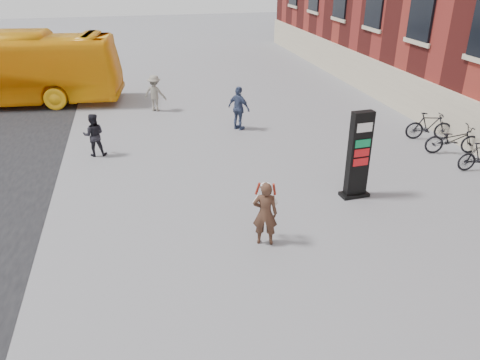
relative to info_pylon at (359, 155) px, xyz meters
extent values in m
plane|color=#9E9EA3|center=(-3.74, -1.24, -1.30)|extent=(100.00, 100.00, 0.00)
cube|color=beige|center=(5.70, 4.76, -0.40)|extent=(0.18, 44.00, 1.80)
cube|color=black|center=(0.00, 0.00, 0.00)|extent=(0.64, 0.30, 2.60)
cube|color=black|center=(0.00, 0.00, -1.25)|extent=(0.86, 0.48, 0.10)
cube|color=white|center=(0.00, 0.00, 0.89)|extent=(0.49, 0.32, 0.26)
cube|color=#0A6739|center=(0.00, 0.00, 0.42)|extent=(0.49, 0.32, 0.23)
cube|color=#A01013|center=(0.00, 0.00, 0.14)|extent=(0.49, 0.32, 0.23)
cube|color=#A01013|center=(0.00, 0.00, -0.14)|extent=(0.49, 0.32, 0.23)
imported|color=#3C281A|center=(-3.27, -1.82, -0.47)|extent=(0.70, 0.57, 1.66)
cylinder|color=white|center=(-3.27, -1.82, 0.29)|extent=(0.23, 0.23, 0.06)
cone|color=white|center=(-3.01, -1.65, -0.17)|extent=(0.28, 0.24, 0.40)
cylinder|color=maroon|center=(-3.01, -1.65, 0.08)|extent=(0.16, 0.12, 0.34)
cone|color=white|center=(-3.39, -1.53, -0.17)|extent=(0.24, 0.28, 0.40)
cylinder|color=maroon|center=(-3.39, -1.53, 0.08)|extent=(0.12, 0.16, 0.34)
imported|color=black|center=(-7.58, 4.98, -0.53)|extent=(0.76, 0.60, 1.53)
imported|color=gray|center=(-5.14, 9.89, -0.48)|extent=(1.22, 1.04, 1.63)
imported|color=#3A4769|center=(-2.00, 6.53, -0.41)|extent=(0.99, 1.08, 1.77)
imported|color=black|center=(4.86, 2.31, -0.78)|extent=(2.07, 1.07, 1.04)
imported|color=black|center=(4.86, 3.76, -0.76)|extent=(1.84, 0.95, 1.07)
camera|label=1|loc=(-6.07, -11.23, 5.13)|focal=35.00mm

